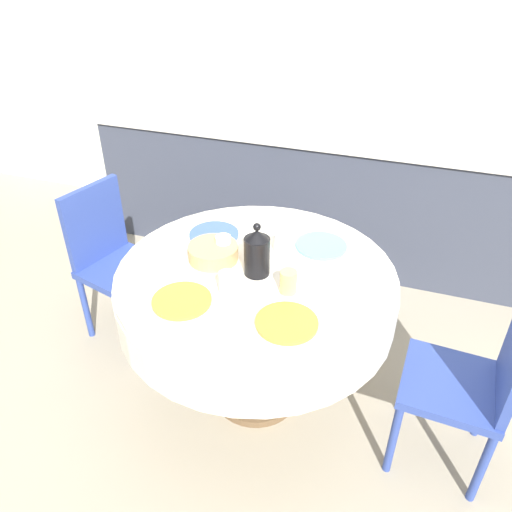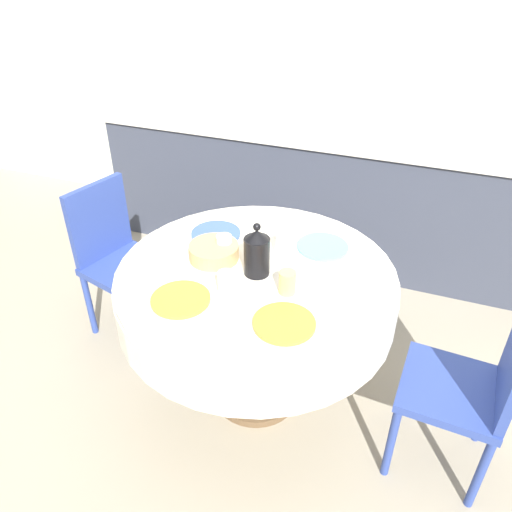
{
  "view_description": "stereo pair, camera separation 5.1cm",
  "coord_description": "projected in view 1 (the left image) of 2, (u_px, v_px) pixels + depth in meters",
  "views": [
    {
      "loc": [
        0.58,
        -1.68,
        2.03
      ],
      "look_at": [
        0.0,
        0.0,
        0.86
      ],
      "focal_mm": 35.0,
      "sensor_mm": 36.0,
      "label": 1
    },
    {
      "loc": [
        0.63,
        -1.66,
        2.03
      ],
      "look_at": [
        0.0,
        0.0,
        0.86
      ],
      "focal_mm": 35.0,
      "sensor_mm": 36.0,
      "label": 2
    }
  ],
  "objects": [
    {
      "name": "cup_near_right",
      "position": [
        288.0,
        282.0,
        2.02
      ],
      "size": [
        0.07,
        0.07,
        0.1
      ],
      "primitive_type": "cylinder",
      "color": "#DBB766",
      "rests_on": "dining_table"
    },
    {
      "name": "cup_near_left",
      "position": [
        227.0,
        283.0,
        2.01
      ],
      "size": [
        0.07,
        0.07,
        0.1
      ],
      "primitive_type": "cylinder",
      "color": "white",
      "rests_on": "dining_table"
    },
    {
      "name": "plate_near_left",
      "position": [
        182.0,
        301.0,
        1.99
      ],
      "size": [
        0.24,
        0.24,
        0.01
      ],
      "primitive_type": "cylinder",
      "color": "orange",
      "rests_on": "dining_table"
    },
    {
      "name": "wall_back",
      "position": [
        346.0,
        58.0,
        3.33
      ],
      "size": [
        7.0,
        0.05,
        2.6
      ],
      "color": "silver",
      "rests_on": "ground_plane"
    },
    {
      "name": "cup_far_left",
      "position": [
        223.0,
        246.0,
        2.25
      ],
      "size": [
        0.07,
        0.07,
        0.1
      ],
      "primitive_type": "cylinder",
      "color": "white",
      "rests_on": "dining_table"
    },
    {
      "name": "chair_left",
      "position": [
        475.0,
        379.0,
        2.01
      ],
      "size": [
        0.42,
        0.42,
        0.9
      ],
      "rotation": [
        0.0,
        0.0,
        1.51
      ],
      "color": "#2D428E",
      "rests_on": "ground_plane"
    },
    {
      "name": "plate_far_right",
      "position": [
        321.0,
        246.0,
        2.33
      ],
      "size": [
        0.24,
        0.24,
        0.01
      ],
      "primitive_type": "cylinder",
      "color": "#60BCB7",
      "rests_on": "dining_table"
    },
    {
      "name": "plate_near_right",
      "position": [
        287.0,
        323.0,
        1.88
      ],
      "size": [
        0.24,
        0.24,
        0.01
      ],
      "primitive_type": "cylinder",
      "color": "orange",
      "rests_on": "dining_table"
    },
    {
      "name": "bread_basket",
      "position": [
        213.0,
        252.0,
        2.23
      ],
      "size": [
        0.22,
        0.22,
        0.07
      ],
      "primitive_type": "cylinder",
      "color": "tan",
      "rests_on": "dining_table"
    },
    {
      "name": "ground_plane",
      "position": [
        256.0,
        393.0,
        2.6
      ],
      "size": [
        12.0,
        12.0,
        0.0
      ],
      "primitive_type": "plane",
      "color": "#9E937F"
    },
    {
      "name": "kitchen_counter",
      "position": [
        326.0,
        192.0,
        3.53
      ],
      "size": [
        3.24,
        0.64,
        0.92
      ],
      "color": "#383D4C",
      "rests_on": "ground_plane"
    },
    {
      "name": "chair_right",
      "position": [
        113.0,
        256.0,
        2.77
      ],
      "size": [
        0.49,
        0.49,
        0.9
      ],
      "rotation": [
        0.0,
        0.0,
        -1.83
      ],
      "color": "#2D428E",
      "rests_on": "ground_plane"
    },
    {
      "name": "coffee_carafe",
      "position": [
        257.0,
        253.0,
        2.1
      ],
      "size": [
        0.11,
        0.11,
        0.25
      ],
      "color": "black",
      "rests_on": "dining_table"
    },
    {
      "name": "cup_far_right",
      "position": [
        281.0,
        243.0,
        2.28
      ],
      "size": [
        0.07,
        0.07,
        0.1
      ],
      "primitive_type": "cylinder",
      "color": "white",
      "rests_on": "dining_table"
    },
    {
      "name": "dining_table",
      "position": [
        256.0,
        294.0,
        2.24
      ],
      "size": [
        1.24,
        1.24,
        0.78
      ],
      "color": "brown",
      "rests_on": "ground_plane"
    },
    {
      "name": "plate_far_left",
      "position": [
        214.0,
        234.0,
        2.42
      ],
      "size": [
        0.24,
        0.24,
        0.01
      ],
      "primitive_type": "cylinder",
      "color": "#3856AD",
      "rests_on": "dining_table"
    }
  ]
}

